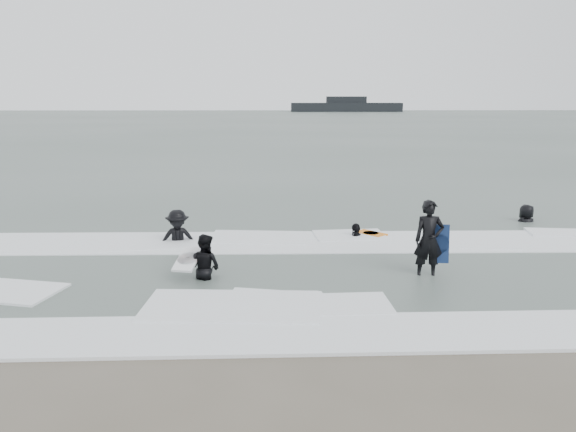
{
  "coord_description": "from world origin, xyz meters",
  "views": [
    {
      "loc": [
        -0.32,
        -10.45,
        4.43
      ],
      "look_at": [
        0.0,
        5.0,
        1.1
      ],
      "focal_mm": 35.0,
      "sensor_mm": 36.0,
      "label": 1
    }
  ],
  "objects_px": {
    "surfer_wading": "(206,279)",
    "surfer_right_near": "(356,239)",
    "surfer_breaker": "(178,244)",
    "vessel_horizon": "(346,106)",
    "surfer_right_far": "(526,223)",
    "surfer_centre": "(427,278)"
  },
  "relations": [
    {
      "from": "surfer_right_near",
      "to": "surfer_right_far",
      "type": "distance_m",
      "value": 6.69
    },
    {
      "from": "surfer_centre",
      "to": "surfer_wading",
      "type": "xyz_separation_m",
      "value": [
        -5.48,
        -0.02,
        0.0
      ]
    },
    {
      "from": "surfer_wading",
      "to": "surfer_right_far",
      "type": "xyz_separation_m",
      "value": [
        10.61,
        6.04,
        0.0
      ]
    },
    {
      "from": "surfer_centre",
      "to": "vessel_horizon",
      "type": "height_order",
      "value": "vessel_horizon"
    },
    {
      "from": "surfer_centre",
      "to": "surfer_wading",
      "type": "height_order",
      "value": "surfer_centre"
    },
    {
      "from": "surfer_wading",
      "to": "surfer_right_near",
      "type": "relative_size",
      "value": 1.03
    },
    {
      "from": "surfer_centre",
      "to": "surfer_wading",
      "type": "distance_m",
      "value": 5.48
    },
    {
      "from": "surfer_wading",
      "to": "surfer_right_far",
      "type": "bearing_deg",
      "value": -117.64
    },
    {
      "from": "surfer_centre",
      "to": "surfer_right_far",
      "type": "bearing_deg",
      "value": 50.26
    },
    {
      "from": "surfer_breaker",
      "to": "surfer_right_near",
      "type": "relative_size",
      "value": 1.16
    },
    {
      "from": "surfer_right_near",
      "to": "surfer_breaker",
      "type": "bearing_deg",
      "value": -50.07
    },
    {
      "from": "surfer_centre",
      "to": "surfer_right_far",
      "type": "height_order",
      "value": "surfer_centre"
    },
    {
      "from": "surfer_wading",
      "to": "surfer_right_near",
      "type": "distance_m",
      "value": 5.79
    },
    {
      "from": "surfer_breaker",
      "to": "vessel_horizon",
      "type": "xyz_separation_m",
      "value": [
        22.28,
        140.06,
        1.52
      ]
    },
    {
      "from": "surfer_centre",
      "to": "surfer_breaker",
      "type": "bearing_deg",
      "value": 154.06
    },
    {
      "from": "surfer_right_near",
      "to": "surfer_right_far",
      "type": "relative_size",
      "value": 0.91
    },
    {
      "from": "surfer_centre",
      "to": "vessel_horizon",
      "type": "bearing_deg",
      "value": 84.51
    },
    {
      "from": "surfer_right_near",
      "to": "surfer_wading",
      "type": "bearing_deg",
      "value": -12.91
    },
    {
      "from": "surfer_right_far",
      "to": "surfer_centre",
      "type": "bearing_deg",
      "value": 32.82
    },
    {
      "from": "surfer_wading",
      "to": "surfer_breaker",
      "type": "distance_m",
      "value": 3.62
    },
    {
      "from": "surfer_centre",
      "to": "surfer_right_far",
      "type": "xyz_separation_m",
      "value": [
        5.13,
        6.02,
        0.0
      ]
    },
    {
      "from": "surfer_centre",
      "to": "surfer_breaker",
      "type": "height_order",
      "value": "surfer_centre"
    }
  ]
}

